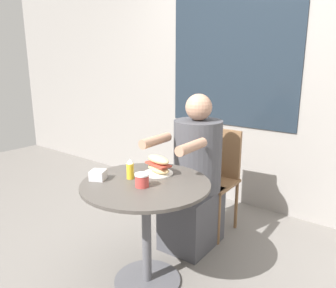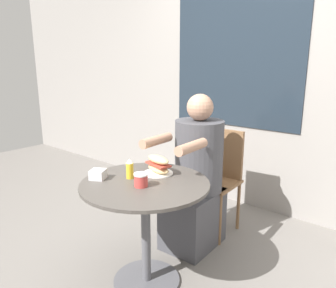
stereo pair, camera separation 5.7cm
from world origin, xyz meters
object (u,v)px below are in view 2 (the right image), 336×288
at_px(cafe_table, 145,209).
at_px(condiment_bottle, 130,169).
at_px(seated_diner, 196,183).
at_px(diner_chair, 219,171).
at_px(drink_cup, 141,180).
at_px(sandwich_on_plate, 158,165).

height_order(cafe_table, condiment_bottle, condiment_bottle).
relative_size(cafe_table, seated_diner, 0.67).
xyz_separation_m(diner_chair, condiment_bottle, (-0.08, -0.96, 0.25)).
distance_m(diner_chair, seated_diner, 0.35).
distance_m(cafe_table, drink_cup, 0.23).
bearing_deg(drink_cup, sandwich_on_plate, 107.02).
bearing_deg(seated_diner, drink_cup, 93.09).
distance_m(cafe_table, diner_chair, 0.95).
bearing_deg(diner_chair, drink_cup, 91.50).
xyz_separation_m(cafe_table, diner_chair, (-0.04, 0.95, -0.00)).
height_order(seated_diner, sandwich_on_plate, seated_diner).
height_order(diner_chair, sandwich_on_plate, diner_chair).
relative_size(seated_diner, condiment_bottle, 9.23).
relative_size(cafe_table, condiment_bottle, 6.18).
bearing_deg(sandwich_on_plate, diner_chair, 89.83).
bearing_deg(condiment_bottle, cafe_table, 4.89).
distance_m(sandwich_on_plate, condiment_bottle, 0.20).
bearing_deg(condiment_bottle, diner_chair, 85.10).
distance_m(diner_chair, condiment_bottle, 0.99).
height_order(diner_chair, seated_diner, seated_diner).
height_order(seated_diner, drink_cup, seated_diner).
bearing_deg(sandwich_on_plate, condiment_bottle, -113.68).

